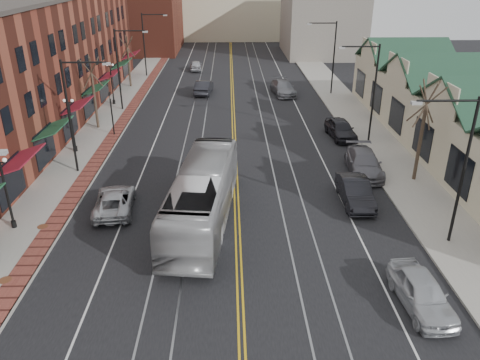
{
  "coord_description": "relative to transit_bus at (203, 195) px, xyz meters",
  "views": [
    {
      "loc": [
        -0.42,
        -15.48,
        13.87
      ],
      "look_at": [
        0.2,
        10.1,
        2.0
      ],
      "focal_mm": 35.0,
      "sensor_mm": 36.0,
      "label": 1
    }
  ],
  "objects": [
    {
      "name": "streetlight_l_1",
      "position": [
        -9.05,
        7.32,
        3.32
      ],
      "size": [
        3.33,
        0.25,
        8.0
      ],
      "color": "black",
      "rests_on": "sidewalk_left"
    },
    {
      "name": "distant_car_right",
      "position": [
        7.88,
        29.35,
        -0.9
      ],
      "size": [
        2.88,
        5.76,
        1.61
      ],
      "primitive_type": "imported",
      "rotation": [
        0.0,
        0.0,
        0.12
      ],
      "color": "slate",
      "rests_on": "ground"
    },
    {
      "name": "streetlight_r_1",
      "position": [
        13.05,
        13.32,
        3.32
      ],
      "size": [
        3.33,
        0.25,
        8.0
      ],
      "color": "black",
      "rests_on": "sidewalk_right"
    },
    {
      "name": "parked_car_c",
      "position": [
        11.3,
        6.75,
        -0.91
      ],
      "size": [
        2.63,
        5.64,
        1.59
      ],
      "primitive_type": "imported",
      "rotation": [
        0.0,
        0.0,
        -0.08
      ],
      "color": "slate",
      "rests_on": "ground"
    },
    {
      "name": "backdrop_left",
      "position": [
        -14.0,
        61.32,
        5.29
      ],
      "size": [
        14.0,
        18.0,
        14.0
      ],
      "primitive_type": "cube",
      "color": "maroon",
      "rests_on": "ground"
    },
    {
      "name": "tree_right_mid",
      "position": [
        14.5,
        5.32,
        2.04
      ],
      "size": [
        1.9,
        1.46,
        6.93
      ],
      "color": "#382B21",
      "rests_on": "sidewalk_right"
    },
    {
      "name": "streetlight_r_0",
      "position": [
        13.05,
        -2.68,
        3.32
      ],
      "size": [
        3.33,
        0.25,
        8.0
      ],
      "color": "black",
      "rests_on": "sidewalk_right"
    },
    {
      "name": "sidewalk_left",
      "position": [
        -10.0,
        11.32,
        -1.63
      ],
      "size": [
        4.0,
        120.0,
        0.15
      ],
      "primitive_type": "cube",
      "color": "gray",
      "rests_on": "ground"
    },
    {
      "name": "tree_left_near",
      "position": [
        -10.5,
        17.32,
        1.81
      ],
      "size": [
        1.78,
        1.37,
        6.48
      ],
      "color": "#382B21",
      "rests_on": "sidewalk_left"
    },
    {
      "name": "building_right",
      "position": [
        20.0,
        11.32,
        0.59
      ],
      "size": [
        8.0,
        36.0,
        4.6
      ],
      "primitive_type": "cube",
      "color": "beige",
      "rests_on": "ground"
    },
    {
      "name": "streetlight_l_2",
      "position": [
        -9.05,
        23.32,
        3.32
      ],
      "size": [
        3.33,
        0.25,
        8.0
      ],
      "color": "black",
      "rests_on": "sidewalk_left"
    },
    {
      "name": "manhole_mid",
      "position": [
        -9.2,
        -5.68,
        -1.55
      ],
      "size": [
        0.6,
        0.6,
        0.02
      ],
      "primitive_type": "cylinder",
      "color": "#592D19",
      "rests_on": "sidewalk_left"
    },
    {
      "name": "lamppost_l_1",
      "position": [
        -10.8,
        -0.68,
        0.5
      ],
      "size": [
        0.84,
        0.28,
        4.27
      ],
      "color": "black",
      "rests_on": "sidewalk_left"
    },
    {
      "name": "manhole_far",
      "position": [
        -9.2,
        -0.68,
        -1.55
      ],
      "size": [
        0.6,
        0.6,
        0.02
      ],
      "primitive_type": "cylinder",
      "color": "#592D19",
      "rests_on": "sidewalk_left"
    },
    {
      "name": "distant_car_left",
      "position": [
        -1.33,
        29.89,
        -0.91
      ],
      "size": [
        2.14,
        4.96,
        1.59
      ],
      "primitive_type": "imported",
      "rotation": [
        0.0,
        0.0,
        3.04
      ],
      "color": "black",
      "rests_on": "ground"
    },
    {
      "name": "parked_suv",
      "position": [
        -5.5,
        1.45,
        -1.03
      ],
      "size": [
        2.73,
        5.08,
        1.36
      ],
      "primitive_type": "imported",
      "rotation": [
        0.0,
        0.0,
        3.24
      ],
      "color": "#B3B6BA",
      "rests_on": "ground"
    },
    {
      "name": "building_left",
      "position": [
        -17.0,
        18.32,
        3.79
      ],
      "size": [
        10.0,
        50.0,
        11.0
      ],
      "primitive_type": "cube",
      "color": "maroon",
      "rests_on": "ground"
    },
    {
      "name": "lamppost_l_3",
      "position": [
        -10.8,
        25.32,
        0.5
      ],
      "size": [
        0.84,
        0.28,
        4.27
      ],
      "color": "black",
      "rests_on": "sidewalk_left"
    },
    {
      "name": "streetlight_l_3",
      "position": [
        -9.05,
        39.32,
        3.32
      ],
      "size": [
        3.33,
        0.25,
        8.0
      ],
      "color": "black",
      "rests_on": "sidewalk_left"
    },
    {
      "name": "lamppost_l_2",
      "position": [
        -10.8,
        11.32,
        0.5
      ],
      "size": [
        0.84,
        0.28,
        4.27
      ],
      "color": "black",
      "rests_on": "sidewalk_left"
    },
    {
      "name": "transit_bus",
      "position": [
        0.0,
        0.0,
        0.0
      ],
      "size": [
        4.23,
        12.5,
        3.41
      ],
      "primitive_type": "imported",
      "rotation": [
        0.0,
        0.0,
        3.03
      ],
      "color": "#B2B2B4",
      "rests_on": "ground"
    },
    {
      "name": "distant_car_far",
      "position": [
        -3.09,
        43.27,
        -1.01
      ],
      "size": [
        1.89,
        4.16,
        1.38
      ],
      "primitive_type": "imported",
      "rotation": [
        0.0,
        0.0,
        3.2
      ],
      "color": "#B1B3B9",
      "rests_on": "ground"
    },
    {
      "name": "ground",
      "position": [
        2.0,
        -8.68,
        -1.71
      ],
      "size": [
        160.0,
        160.0,
        0.0
      ],
      "primitive_type": "plane",
      "color": "black",
      "rests_on": "ground"
    },
    {
      "name": "sidewalk_right",
      "position": [
        14.0,
        11.32,
        -1.63
      ],
      "size": [
        4.0,
        120.0,
        0.15
      ],
      "primitive_type": "cube",
      "color": "gray",
      "rests_on": "ground"
    },
    {
      "name": "parked_car_d",
      "position": [
        11.3,
        14.39,
        -0.9
      ],
      "size": [
        2.35,
        4.89,
        1.61
      ],
      "primitive_type": "imported",
      "rotation": [
        0.0,
        0.0,
        0.1
      ],
      "color": "black",
      "rests_on": "ground"
    },
    {
      "name": "streetlight_r_2",
      "position": [
        13.05,
        29.32,
        3.32
      ],
      "size": [
        3.33,
        0.25,
        8.0
      ],
      "color": "black",
      "rests_on": "sidewalk_right"
    },
    {
      "name": "tree_left_far",
      "position": [
        -10.5,
        33.32,
        1.57
      ],
      "size": [
        1.66,
        1.28,
        6.02
      ],
      "color": "#382B21",
      "rests_on": "sidewalk_left"
    },
    {
      "name": "backdrop_right",
      "position": [
        17.0,
        56.32,
        3.79
      ],
      "size": [
        12.0,
        16.0,
        11.0
      ],
      "primitive_type": "cube",
      "color": "slate",
      "rests_on": "ground"
    },
    {
      "name": "parked_car_a",
      "position": [
        9.97,
        -7.83,
        -0.95
      ],
      "size": [
        2.1,
        4.58,
        1.52
      ],
      "primitive_type": "imported",
      "rotation": [
        0.0,
        0.0,
        0.07
      ],
      "color": "#B7BABF",
      "rests_on": "ground"
    },
    {
      "name": "parked_car_b",
      "position": [
        9.5,
        2.11,
        -0.92
      ],
      "size": [
        1.71,
        4.78,
        1.57
      ],
      "primitive_type": "imported",
      "rotation": [
        0.0,
        0.0,
        -0.01
      ],
      "color": "black",
      "rests_on": "ground"
    },
    {
      "name": "traffic_signal",
      "position": [
        -8.6,
        15.32,
        0.64
      ],
      "size": [
        0.18,
        0.15,
        3.8
      ],
      "color": "black",
      "rests_on": "sidewalk_left"
    },
    {
      "name": "backdrop_mid",
      "position": [
        2.0,
        76.32,
        2.79
      ],
      "size": [
        22.0,
        14.0,
        9.0
      ],
      "primitive_type": "cube",
      "color": "beige",
      "rests_on": "ground"
    }
  ]
}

